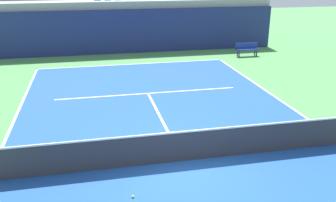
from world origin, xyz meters
The scene contains 11 objects.
ground_plane centered at (0.00, 0.00, 0.00)m, with size 80.00×80.00×0.00m, color #4C8C4C.
court_surface centered at (0.00, 0.00, 0.01)m, with size 11.00×24.00×0.01m, color #1E4C99.
baseline_far centered at (0.00, 11.95, 0.01)m, with size 11.00×0.10×0.00m, color white.
service_line_far centered at (0.00, 6.40, 0.01)m, with size 8.26×0.10×0.00m, color white.
centre_service_line centered at (0.00, 3.20, 0.01)m, with size 0.10×6.40×0.00m, color white.
back_wall centered at (0.00, 15.15, 1.43)m, with size 20.41×0.30×2.86m, color navy.
stands_tier_lower centered at (0.00, 16.50, 1.67)m, with size 20.41×2.40×3.35m, color #9E9E99.
stands_tier_upper centered at (0.00, 18.90, 2.16)m, with size 20.41×2.40×4.32m, color #9E9E99.
tennis_net centered at (0.00, 0.00, 0.51)m, with size 11.08×0.08×1.07m.
player_bench centered at (7.50, 12.58, 0.51)m, with size 1.50×0.40×0.85m.
tennis_ball_0 centered at (-1.69, -1.56, 0.04)m, with size 0.07×0.07×0.07m, color #CCE033.
Camera 1 is at (-2.50, -9.45, 5.44)m, focal length 39.59 mm.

